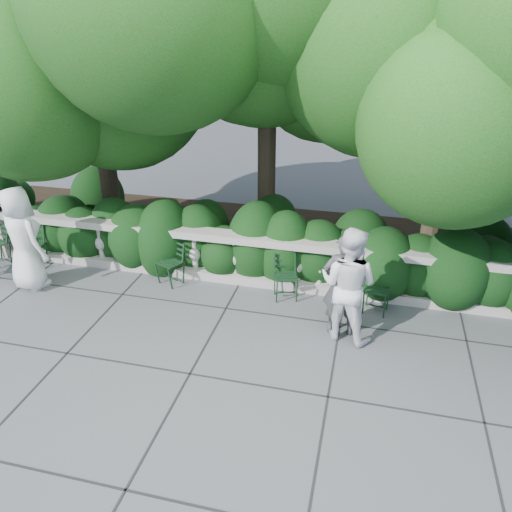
% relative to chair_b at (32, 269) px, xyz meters
% --- Properties ---
extents(ground, '(90.00, 90.00, 0.00)m').
position_rel_chair_b_xyz_m(ground, '(4.77, -1.30, 0.00)').
color(ground, '#4D4F54').
rests_on(ground, ground).
extents(balustrade, '(12.00, 0.44, 1.00)m').
position_rel_chair_b_xyz_m(balustrade, '(4.77, 0.50, 0.49)').
color(balustrade, '#9E998E').
rests_on(balustrade, ground).
extents(shrub_hedge, '(15.00, 2.60, 1.70)m').
position_rel_chair_b_xyz_m(shrub_hedge, '(4.77, 1.70, 0.00)').
color(shrub_hedge, black).
rests_on(shrub_hedge, ground).
extents(tree_canopy, '(15.04, 6.52, 6.78)m').
position_rel_chair_b_xyz_m(tree_canopy, '(5.45, 1.90, 3.96)').
color(tree_canopy, '#3F3023').
rests_on(tree_canopy, ground).
extents(chair_b, '(0.46, 0.49, 0.84)m').
position_rel_chair_b_xyz_m(chair_b, '(0.00, 0.00, 0.00)').
color(chair_b, black).
rests_on(chair_b, ground).
extents(chair_c, '(0.61, 0.62, 0.84)m').
position_rel_chair_b_xyz_m(chair_c, '(2.93, -0.01, 0.00)').
color(chair_c, black).
rests_on(chair_c, ground).
extents(chair_d, '(0.52, 0.55, 0.84)m').
position_rel_chair_b_xyz_m(chair_d, '(6.79, -0.11, 0.00)').
color(chair_d, black).
rests_on(chair_d, ground).
extents(chair_e, '(0.57, 0.59, 0.84)m').
position_rel_chair_b_xyz_m(chair_e, '(5.26, -0.03, 0.00)').
color(chair_e, black).
rests_on(chair_e, ground).
extents(person_businessman, '(1.12, 0.93, 1.96)m').
position_rel_chair_b_xyz_m(person_businessman, '(0.46, -0.59, 0.98)').
color(person_businessman, white).
rests_on(person_businessman, ground).
extents(person_woman_grey, '(0.66, 0.46, 1.74)m').
position_rel_chair_b_xyz_m(person_woman_grey, '(6.27, -0.72, 0.87)').
color(person_woman_grey, '#434247').
rests_on(person_woman_grey, ground).
extents(person_casual_man, '(1.09, 0.96, 1.89)m').
position_rel_chair_b_xyz_m(person_casual_man, '(6.35, -0.80, 0.94)').
color(person_casual_man, white).
rests_on(person_casual_man, ground).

